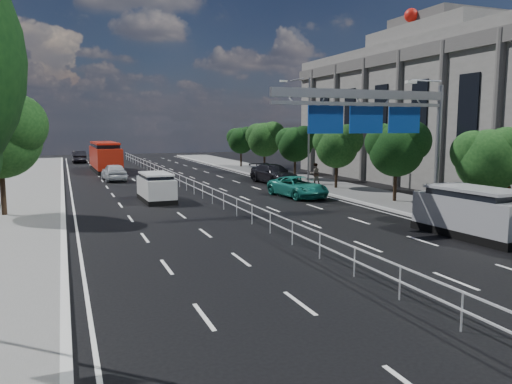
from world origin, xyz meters
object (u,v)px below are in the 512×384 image
overhead_gantry (380,114)px  pedestrian_a (506,201)px  silver_minivan (473,213)px  parked_car_teal (298,187)px  white_minivan (156,187)px  pedestrian_b (315,174)px  parked_car_dark (274,174)px  near_car_dark (79,157)px  red_bus (105,156)px  near_car_silver (114,172)px

overhead_gantry → pedestrian_a: (6.66, -2.33, -4.63)m
silver_minivan → parked_car_teal: size_ratio=1.07×
white_minivan → silver_minivan: (11.45, -15.98, 0.17)m
pedestrian_b → silver_minivan: bearing=91.7°
parked_car_dark → pedestrian_b: (2.48, -3.01, 0.20)m
parked_car_dark → pedestrian_b: pedestrian_b is taller
white_minivan → near_car_dark: 39.38m
red_bus → parked_car_dark: bearing=-55.1°
near_car_dark → white_minivan: bearing=93.7°
near_car_silver → pedestrian_b: pedestrian_b is taller
white_minivan → near_car_dark: size_ratio=0.90×
red_bus → near_car_silver: bearing=-91.8°
parked_car_dark → pedestrian_a: pedestrian_a is taller
white_minivan → overhead_gantry: bearing=-49.1°
red_bus → parked_car_dark: red_bus is taller
pedestrian_a → pedestrian_b: 17.23m
red_bus → parked_car_teal: size_ratio=2.08×
parked_car_dark → pedestrian_a: size_ratio=3.40×
near_car_silver → white_minivan: bearing=92.2°
pedestrian_b → red_bus: bearing=-44.2°
pedestrian_a → pedestrian_b: size_ratio=0.95×
white_minivan → parked_car_teal: (9.65, -1.67, -0.21)m
white_minivan → red_bus: size_ratio=0.41×
near_car_silver → parked_car_dark: size_ratio=0.82×
silver_minivan → near_car_dark: bearing=100.6°
overhead_gantry → white_minivan: overhead_gantry is taller
overhead_gantry → near_car_dark: (-13.54, 50.03, -4.80)m
near_car_dark → parked_car_dark: bearing=113.4°
near_car_dark → pedestrian_a: bearing=109.5°
white_minivan → pedestrian_a: white_minivan is taller
overhead_gantry → white_minivan: bearing=132.4°
near_car_silver → parked_car_teal: bearing=121.5°
white_minivan → pedestrian_b: 14.47m
silver_minivan → pedestrian_b: bearing=78.1°
parked_car_teal → pedestrian_a: size_ratio=3.13×
near_car_dark → silver_minivan: size_ratio=0.88×
overhead_gantry → near_car_silver: overhead_gantry is taller
near_car_silver → silver_minivan: bearing=109.6°
near_car_dark → red_bus: bearing=97.1°
overhead_gantry → red_bus: (-11.24, 35.07, -3.93)m
near_car_dark → pedestrian_a: pedestrian_a is taller
white_minivan → pedestrian_a: size_ratio=2.65×
red_bus → near_car_dark: red_bus is taller
parked_car_dark → pedestrian_a: bearing=-83.7°
red_bus → near_car_dark: bearing=97.3°
silver_minivan → pedestrian_a: 5.83m
white_minivan → parked_car_dark: 13.37m
overhead_gantry → near_car_silver: (-11.29, 24.91, -4.81)m
white_minivan → parked_car_dark: size_ratio=0.78×
silver_minivan → pedestrian_a: bearing=24.2°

